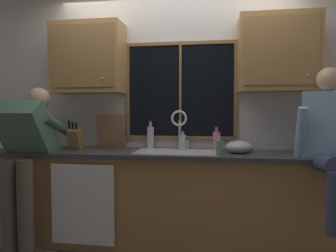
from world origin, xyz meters
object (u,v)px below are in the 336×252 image
Objects in this scene: person_sitting_on_counter at (332,137)px; bottle_amber_small at (183,142)px; soap_dispenser at (219,147)px; cutting_board at (111,131)px; mixing_bowl at (239,147)px; knife_block at (75,139)px; person_standing at (26,149)px; bottle_tall_clear at (217,140)px; bottle_green_glass at (150,137)px.

person_sitting_on_counter is 6.40× the size of bottle_amber_small.
bottle_amber_small is at bearing 133.87° from soap_dispenser.
cutting_board is 1.47× the size of mixing_bowl.
mixing_bowl is 1.33× the size of soap_dispenser.
person_sitting_on_counter is 0.78m from mixing_bowl.
cutting_board is (0.32, 0.19, 0.07)m from knife_block.
knife_block is at bearing 45.26° from person_standing.
bottle_amber_small is at bearing 178.96° from bottle_tall_clear.
knife_block is 1.30× the size of mixing_bowl.
bottle_amber_small is (-0.34, 0.01, -0.02)m from bottle_tall_clear.
bottle_tall_clear is at bearing 15.46° from person_standing.
mixing_bowl is at bearing 159.08° from person_sitting_on_counter.
bottle_green_glass is 1.22× the size of bottle_tall_clear.
cutting_board reaches higher than bottle_amber_small.
knife_block is 0.77m from bottle_green_glass.
cutting_board reaches higher than bottle_green_glass.
person_sitting_on_counter is 2.38m from knife_block.
mixing_bowl is 1.02× the size of bottle_tall_clear.
bottle_amber_small is (1.42, 0.49, 0.04)m from person_standing.
bottle_tall_clear is at bearing 93.11° from soap_dispenser.
person_sitting_on_counter is 6.76× the size of soap_dispenser.
soap_dispenser is at bearing -86.89° from bottle_tall_clear.
knife_block reaches higher than bottle_tall_clear.
mixing_bowl is 0.28m from bottle_tall_clear.
person_standing is 2.00m from mixing_bowl.
bottle_tall_clear reaches higher than bottle_amber_small.
bottle_amber_small reaches higher than mixing_bowl.
cutting_board is 1.21m from soap_dispenser.
person_sitting_on_counter is 4.28× the size of bottle_green_glass.
bottle_green_glass is (-1.62, 0.50, -0.06)m from person_sitting_on_counter.
person_standing reaches higher than bottle_tall_clear.
knife_block reaches higher than bottle_amber_small.
knife_block is at bearing -173.89° from bottle_tall_clear.
cutting_board is 0.43m from bottle_green_glass.
cutting_board is 1.12m from bottle_tall_clear.
cutting_board is 0.78m from bottle_amber_small.
person_standing is at bearing -164.54° from bottle_tall_clear.
bottle_green_glass is (-0.90, 0.23, 0.07)m from mixing_bowl.
knife_block reaches higher than soap_dispenser.
person_standing is 7.87× the size of bottle_amber_small.
cutting_board is at bearing 178.04° from bottle_amber_small.
cutting_board reaches higher than mixing_bowl.
person_sitting_on_counter reaches higher than bottle_green_glass.
bottle_tall_clear is (1.76, 0.49, 0.06)m from person_standing.
mixing_bowl is 0.93m from bottle_green_glass.
knife_block is 0.37m from cutting_board.
person_sitting_on_counter is at bearing -20.92° from mixing_bowl.
bottle_green_glass is at bearing 26.60° from person_standing.
person_sitting_on_counter is 1.35m from bottle_amber_small.
cutting_board is at bearing 30.37° from knife_block.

